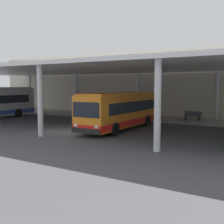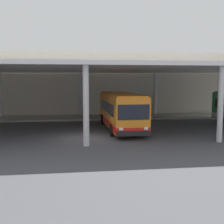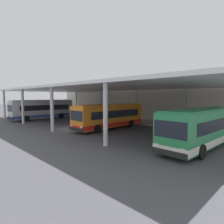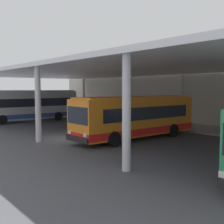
{
  "view_description": "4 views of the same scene",
  "coord_description": "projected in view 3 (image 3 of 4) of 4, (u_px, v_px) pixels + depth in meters",
  "views": [
    {
      "loc": [
        15.46,
        -17.59,
        3.78
      ],
      "look_at": [
        3.09,
        2.61,
        1.57
      ],
      "focal_mm": 45.69,
      "sensor_mm": 36.0,
      "label": 1
    },
    {
      "loc": [
        -0.78,
        -20.94,
        4.19
      ],
      "look_at": [
        2.54,
        3.73,
        1.54
      ],
      "focal_mm": 45.83,
      "sensor_mm": 36.0,
      "label": 2
    },
    {
      "loc": [
        20.75,
        -13.21,
        4.11
      ],
      "look_at": [
        3.03,
        4.47,
        2.12
      ],
      "focal_mm": 30.4,
      "sensor_mm": 36.0,
      "label": 3
    },
    {
      "loc": [
        18.99,
        -11.21,
        3.73
      ],
      "look_at": [
        1.58,
        2.85,
        1.95
      ],
      "focal_mm": 46.74,
      "sensor_mm": 36.0,
      "label": 4
    }
  ],
  "objects": [
    {
      "name": "canopy_shelter",
      "position": [
        102.0,
        89.0,
        27.72
      ],
      "size": [
        40.0,
        17.0,
        5.55
      ],
      "color": "silver",
      "rests_on": "ground"
    },
    {
      "name": "ground_plane",
      "position": [
        71.0,
        129.0,
        24.27
      ],
      "size": [
        200.0,
        200.0,
        0.0
      ],
      "primitive_type": "plane",
      "color": "#47474C"
    },
    {
      "name": "bus_nearest_bay",
      "position": [
        43.0,
        109.0,
        35.05
      ],
      "size": [
        2.76,
        11.34,
        3.57
      ],
      "color": "#B7B7BC",
      "rests_on": "ground"
    },
    {
      "name": "bench_waiting",
      "position": [
        168.0,
        121.0,
        27.42
      ],
      "size": [
        1.8,
        0.45,
        0.92
      ],
      "color": "#4C515B",
      "rests_on": "platform_kerb"
    },
    {
      "name": "platform_kerb",
      "position": [
        130.0,
        120.0,
        32.53
      ],
      "size": [
        42.0,
        4.5,
        0.18
      ],
      "primitive_type": "cube",
      "color": "#A39E93",
      "rests_on": "ground"
    },
    {
      "name": "station_building_facade",
      "position": [
        141.0,
        98.0,
        34.52
      ],
      "size": [
        48.0,
        1.6,
        7.9
      ],
      "primitive_type": "cube",
      "color": "beige",
      "rests_on": "ground"
    },
    {
      "name": "bus_middle_bay",
      "position": [
        203.0,
        127.0,
        15.51
      ],
      "size": [
        2.96,
        10.61,
        3.17
      ],
      "color": "#28844C",
      "rests_on": "ground"
    },
    {
      "name": "bus_second_bay",
      "position": [
        110.0,
        116.0,
        24.48
      ],
      "size": [
        2.85,
        10.57,
        3.17
      ],
      "color": "orange",
      "rests_on": "ground"
    }
  ]
}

